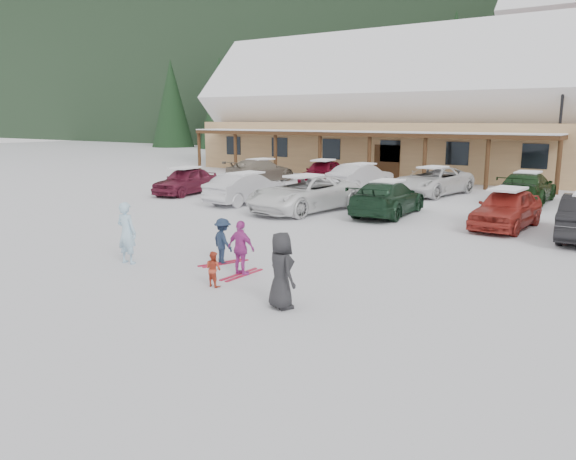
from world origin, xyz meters
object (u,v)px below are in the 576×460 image
Objects in this scene: parked_car_1 at (246,188)px; parked_car_9 at (361,177)px; child_navy at (223,241)px; day_lodge at (392,118)px; parked_car_7 at (261,171)px; child_magenta at (241,248)px; toddler_red at (213,269)px; bystander_dark at (281,271)px; adult_skier at (127,233)px; parked_car_0 at (186,181)px; parked_car_4 at (507,208)px; parked_car_8 at (323,172)px; parked_car_2 at (304,194)px; parked_car_10 at (432,181)px; lamp_post at (559,130)px; parked_car_3 at (387,198)px; parked_car_11 at (527,188)px.

parked_car_1 is 7.74m from parked_car_9.
child_navy is at bearing 129.32° from parked_car_1.
parked_car_7 is at bearing -107.81° from day_lodge.
day_lodge is 29.83m from child_magenta.
parked_car_9 is (-5.53, 18.20, 0.30)m from toddler_red.
bystander_dark reaches higher than child_magenta.
adult_skier is 2.00× the size of toddler_red.
child_magenta is at bearing -82.33° from toddler_red.
child_magenta is at bearing -171.02° from adult_skier.
day_lodge is 31.92m from bystander_dark.
parked_car_0 is 16.06m from parked_car_4.
parked_car_8 is 0.99× the size of parked_car_9.
parked_car_9 is at bearing 147.18° from parked_car_4.
parked_car_2 is (-6.37, 10.66, -0.05)m from bystander_dark.
parked_car_4 reaches higher than parked_car_7.
parked_car_10 is (2.63, 8.10, -0.04)m from parked_car_2.
parked_car_1 is 8.46m from parked_car_8.
day_lodge reaches higher than parked_car_1.
parked_car_0 is (-15.38, -13.63, -2.56)m from lamp_post.
adult_skier is 14.21m from parked_car_0.
parked_car_7 reaches higher than parked_car_3.
parked_car_11 is (6.47, 17.99, -0.13)m from adult_skier.
parked_car_3 is 1.12× the size of parked_car_8.
parked_car_10 is at bearing 78.99° from parked_car_2.
parked_car_11 is at bearing -99.22° from child_magenta.
lamp_post is at bearing 33.90° from parked_car_0.
parked_car_1 is (4.55, -0.66, 0.01)m from parked_car_0.
child_navy is (7.66, -27.69, -3.32)m from day_lodge.
lamp_post reaches higher than adult_skier.
child_navy is 0.31× the size of parked_car_0.
parked_car_9 is (-5.47, 17.09, 0.02)m from child_magenta.
bystander_dark is 19.13m from parked_car_10.
parked_car_10 is (-4.72, -6.63, -2.53)m from lamp_post.
child_navy is at bearing -27.26° from child_magenta.
parked_car_9 is (-1.36, 7.88, -0.04)m from parked_car_2.
lamp_post is 17.27m from parked_car_7.
parked_car_7 is 4.05m from parked_car_8.
parked_car_10 is (-0.33, 16.68, 0.10)m from child_navy.
parked_car_4 is (12.73, -18.07, -3.23)m from day_lodge.
parked_car_0 reaches higher than child_navy.
parked_car_11 reaches higher than parked_car_7.
parked_car_10 is 4.63m from parked_car_11.
bystander_dark is at bearing 135.38° from parked_car_1.
lamp_post is 1.33× the size of parked_car_1.
day_lodge is at bearing -44.28° from parked_car_11.
parked_car_3 is 0.99× the size of parked_car_7.
bystander_dark is 20.09m from parked_car_9.
child_magenta is at bearing 117.22° from parked_car_9.
adult_skier reaches higher than parked_car_10.
parked_car_11 reaches higher than child_magenta.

